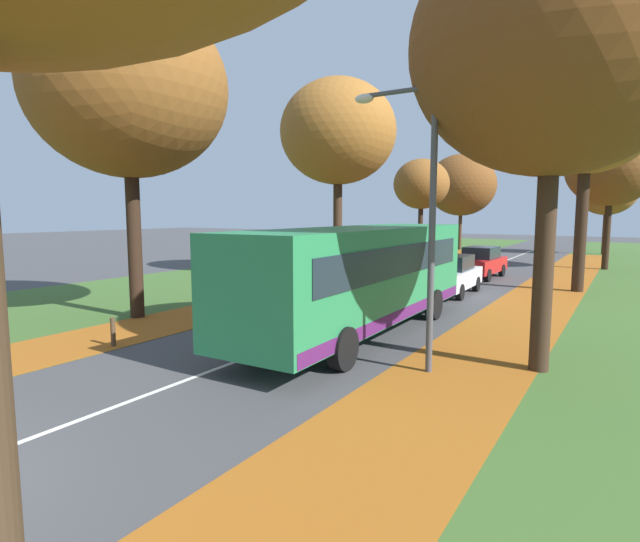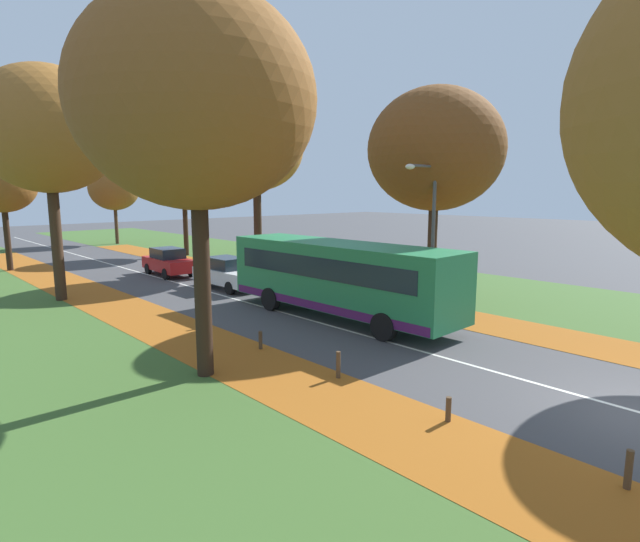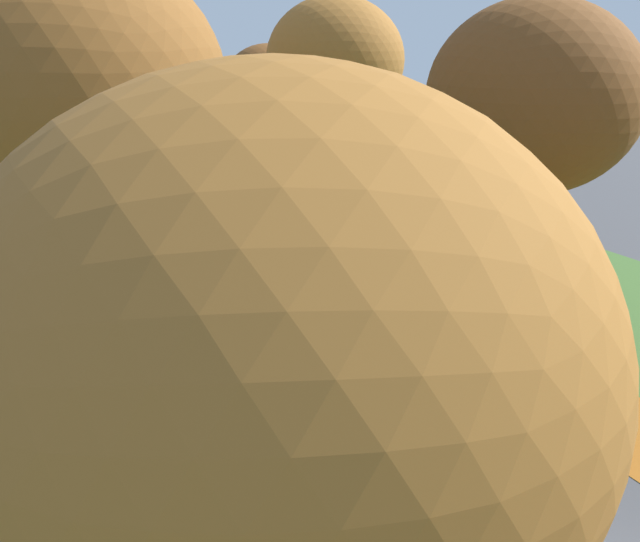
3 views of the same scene
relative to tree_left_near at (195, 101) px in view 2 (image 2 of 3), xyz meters
The scene contains 20 objects.
leaf_litter_left 8.91m from the tree_left_near, 74.60° to the left, with size 2.80×60.00×0.00m, color #9E5619.
grass_verge_right 20.13m from the tree_left_near, 36.05° to the left, with size 12.00×90.00×0.01m, color #3D6028.
leaf_litter_right 13.77m from the tree_left_near, 25.53° to the left, with size 2.80×60.00×0.00m, color #9E5619.
road_centre_line 14.50m from the tree_left_near, 61.54° to the left, with size 0.12×80.00×0.01m, color silver.
tree_left_near is the anchor object (origin of this frame).
tree_left_mid 12.99m from the tree_left_near, 89.91° to the left, with size 6.13×6.13×10.40m.
tree_left_far 24.70m from the tree_left_near, 89.28° to the left, with size 4.02×4.02×7.28m.
tree_right_near 12.02m from the tree_left_near, ahead, with size 5.83×5.83×9.37m.
tree_right_mid 17.89m from the tree_left_near, 49.38° to the left, with size 5.72×5.72×10.15m.
tree_right_far 26.93m from the tree_left_near, 62.92° to the left, with size 5.05×5.05×8.33m.
tree_right_distant 38.25m from the tree_left_near, 72.30° to the left, with size 4.59×4.59×7.33m.
bollard_nearest 12.02m from the tree_left_near, 75.58° to the right, with size 0.12×0.12×0.70m, color #4C3823.
bollard_second 9.55m from the tree_left_near, 68.51° to the right, with size 0.12×0.12×0.56m, color #4C3823.
bollard_third 7.75m from the tree_left_near, 47.15° to the right, with size 0.12×0.12×0.74m, color #4C3823.
bollard_fourth 7.37m from the tree_left_near, 17.88° to the left, with size 0.12×0.12×0.59m, color #4C3823.
bollard_fifth 8.48m from the tree_left_near, 60.14° to the left, with size 0.12×0.12×0.55m, color #4C3823.
streetlamp_right 10.28m from the tree_left_near, ahead, with size 1.89×0.28×6.00m.
bus 9.22m from the tree_left_near, 15.17° to the left, with size 2.79×10.44×2.98m.
car_white_lead 13.91m from the tree_left_near, 54.57° to the left, with size 1.86×4.24×1.62m.
car_red_following 18.61m from the tree_left_near, 66.82° to the left, with size 1.94×4.28×1.62m.
Camera 2 is at (-12.58, -2.74, 4.96)m, focal length 28.00 mm.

